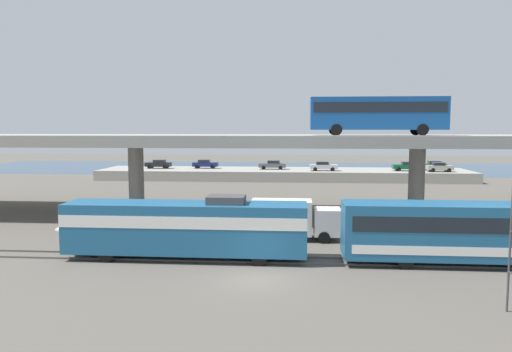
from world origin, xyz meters
TOP-DOWN VIEW (x-y plane):
  - ground_plane at (0.00, 0.00)m, footprint 260.00×260.00m
  - rail_strip_near at (0.00, 3.22)m, footprint 110.00×0.12m
  - rail_strip_far at (0.00, 4.78)m, footprint 110.00×0.12m
  - train_locomotive at (-5.71, 4.00)m, footprint 16.76×3.04m
  - highway_overpass at (0.00, 20.00)m, footprint 96.00×12.49m
  - transit_bus_on_overpass at (9.48, 17.99)m, footprint 12.00×2.68m
  - service_truck_west at (2.00, 10.05)m, footprint 6.80×2.46m
  - pier_parking_lot at (0.00, 55.00)m, footprint 61.66×11.02m
  - parked_car_0 at (6.70, 52.79)m, footprint 4.50×1.97m
  - parked_car_1 at (25.09, 52.51)m, footprint 4.00×1.95m
  - parked_car_2 at (25.09, 55.92)m, footprint 4.15×1.93m
  - parked_car_3 at (-1.74, 55.16)m, footprint 4.58×1.91m
  - parked_car_4 at (20.32, 53.80)m, footprint 4.52×1.90m
  - parked_car_5 at (-13.55, 56.16)m, footprint 4.33×1.82m
  - parked_car_6 at (-21.60, 55.35)m, footprint 4.36×1.90m
  - harbor_water at (0.00, 78.00)m, footprint 140.00×36.00m

SIDE VIEW (x-z plane):
  - ground_plane at x=0.00m, z-range 0.00..0.00m
  - harbor_water at x=0.00m, z-range 0.00..0.01m
  - rail_strip_near at x=0.00m, z-range 0.00..0.12m
  - rail_strip_far at x=0.00m, z-range 0.00..0.12m
  - pier_parking_lot at x=0.00m, z-range 0.00..1.63m
  - service_truck_west at x=2.00m, z-range 0.12..3.16m
  - train_locomotive at x=-5.71m, z-range 0.10..4.28m
  - parked_car_1 at x=25.09m, z-range 1.65..3.15m
  - parked_car_5 at x=-13.55m, z-range 1.65..3.15m
  - parked_car_2 at x=25.09m, z-range 1.65..3.15m
  - parked_car_6 at x=-21.60m, z-range 1.65..3.15m
  - parked_car_4 at x=20.32m, z-range 1.66..3.16m
  - parked_car_3 at x=-1.74m, z-range 1.66..3.16m
  - parked_car_0 at x=6.70m, z-range 1.66..3.16m
  - highway_overpass at x=0.00m, z-range 3.23..11.12m
  - transit_bus_on_overpass at x=9.48m, z-range 8.25..11.65m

